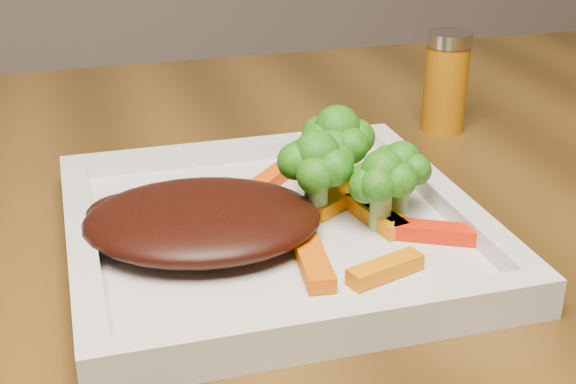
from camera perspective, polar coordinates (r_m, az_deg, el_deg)
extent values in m
cube|color=silver|center=(0.54, -1.01, -3.09)|extent=(0.27, 0.27, 0.01)
ellipsoid|color=black|center=(0.52, -6.11, -1.96)|extent=(0.17, 0.15, 0.03)
cube|color=#D16D03|center=(0.49, 6.93, -5.46)|extent=(0.05, 0.03, 0.01)
cube|color=red|center=(0.53, 10.53, -2.82)|extent=(0.06, 0.04, 0.01)
cube|color=#D15203|center=(0.49, 1.78, -4.94)|extent=(0.02, 0.06, 0.01)
cube|color=#D74203|center=(0.62, 6.89, 1.40)|extent=(0.06, 0.02, 0.01)
cube|color=#F64704|center=(0.60, -1.10, 1.05)|extent=(0.05, 0.05, 0.01)
cube|color=orange|center=(0.55, 6.25, -1.40)|extent=(0.03, 0.05, 0.01)
cube|color=#DA6C03|center=(0.57, 3.61, -0.51)|extent=(0.06, 0.05, 0.01)
cylinder|color=#9E5A08|center=(0.75, 11.16, 7.66)|extent=(0.05, 0.05, 0.09)
cube|color=orange|center=(0.55, 6.25, -1.62)|extent=(0.03, 0.06, 0.01)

